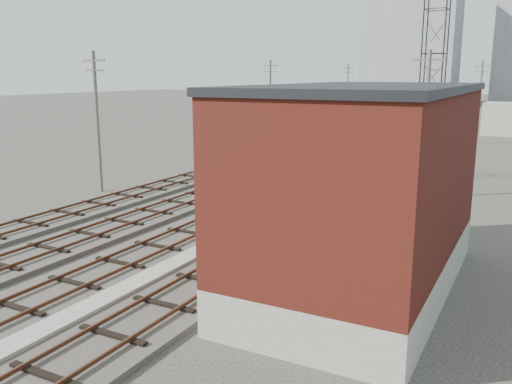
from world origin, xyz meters
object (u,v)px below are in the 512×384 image
Objects in this scene: car_silver at (228,141)px; car_grey at (276,132)px; signal_mast at (211,241)px; car_red at (254,135)px; site_trailer at (285,139)px; switch_stand at (310,151)px.

car_silver is 0.87× the size of car_grey.
signal_mast is 46.15m from car_red.
car_silver is (-6.64, -0.00, -0.55)m from site_trailer.
switch_stand is 0.32× the size of car_silver.
signal_mast is at bearing -78.71° from switch_stand.
car_silver is (0.40, -6.49, 0.05)m from car_red.
car_grey reaches higher than car_red.
site_trailer reaches higher than car_silver.
car_silver is at bearing 166.29° from site_trailer.
car_silver is at bearing 160.05° from switch_stand.
car_grey is (-9.74, 12.95, 0.07)m from switch_stand.
car_silver is 10.28m from car_grey.
car_red is (-7.04, 6.49, -0.60)m from site_trailer.
car_silver is at bearing 119.93° from signal_mast.
site_trailer is 1.31× the size of car_grey.
signal_mast is 37.36m from site_trailer.
car_grey is at bearing 113.28° from signal_mast.
switch_stand is at bearing -131.67° from car_grey.
car_red is 0.78× the size of car_grey.
car_red is 3.92m from car_grey.
signal_mast is 0.63× the size of site_trailer.
site_trailer is at bearing 138.87° from switch_stand.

